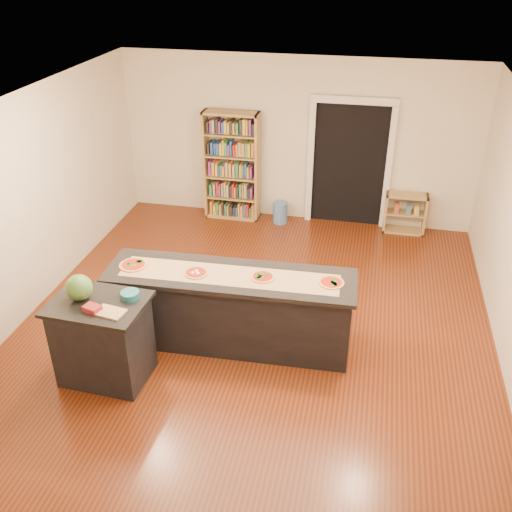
% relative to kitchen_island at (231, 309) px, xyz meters
% --- Properties ---
extents(room, '(6.00, 7.00, 2.80)m').
position_rel_kitchen_island_xyz_m(room, '(0.22, 0.25, 0.91)').
color(room, beige).
rests_on(room, ground).
extents(doorway, '(1.40, 0.09, 2.21)m').
position_rel_kitchen_island_xyz_m(doorway, '(1.12, 3.71, 0.71)').
color(doorway, black).
rests_on(doorway, room).
extents(kitchen_island, '(2.95, 0.80, 0.97)m').
position_rel_kitchen_island_xyz_m(kitchen_island, '(0.00, 0.00, 0.00)').
color(kitchen_island, black).
rests_on(kitchen_island, ground).
extents(side_counter, '(1.02, 0.75, 1.01)m').
position_rel_kitchen_island_xyz_m(side_counter, '(-1.23, -0.91, 0.02)').
color(side_counter, black).
rests_on(side_counter, ground).
extents(bookshelf, '(0.95, 0.34, 1.89)m').
position_rel_kitchen_island_xyz_m(bookshelf, '(-0.87, 3.53, 0.46)').
color(bookshelf, tan).
rests_on(bookshelf, ground).
extents(low_shelf, '(0.69, 0.29, 0.69)m').
position_rel_kitchen_island_xyz_m(low_shelf, '(2.12, 3.55, -0.15)').
color(low_shelf, tan).
rests_on(low_shelf, ground).
extents(waste_bin, '(0.26, 0.26, 0.38)m').
position_rel_kitchen_island_xyz_m(waste_bin, '(0.01, 3.46, -0.30)').
color(waste_bin, '#4F76B1').
rests_on(waste_bin, ground).
extents(kraft_paper, '(2.58, 0.55, 0.00)m').
position_rel_kitchen_island_xyz_m(kraft_paper, '(0.00, -0.02, 0.49)').
color(kraft_paper, '#A87F56').
rests_on(kraft_paper, kitchen_island).
extents(watermelon, '(0.29, 0.29, 0.29)m').
position_rel_kitchen_island_xyz_m(watermelon, '(-1.43, -0.88, 0.66)').
color(watermelon, '#144214').
rests_on(watermelon, side_counter).
extents(cutting_board, '(0.33, 0.25, 0.02)m').
position_rel_kitchen_island_xyz_m(cutting_board, '(-1.01, -1.07, 0.53)').
color(cutting_board, tan).
rests_on(cutting_board, side_counter).
extents(package_red, '(0.20, 0.17, 0.06)m').
position_rel_kitchen_island_xyz_m(package_red, '(-1.20, -1.07, 0.55)').
color(package_red, maroon).
rests_on(package_red, side_counter).
extents(package_teal, '(0.20, 0.20, 0.08)m').
position_rel_kitchen_island_xyz_m(package_teal, '(-0.91, -0.76, 0.56)').
color(package_teal, '#195966').
rests_on(package_teal, side_counter).
extents(pizza_a, '(0.32, 0.32, 0.02)m').
position_rel_kitchen_island_xyz_m(pizza_a, '(-1.18, -0.05, 0.50)').
color(pizza_a, tan).
rests_on(pizza_a, kitchen_island).
extents(pizza_b, '(0.30, 0.30, 0.02)m').
position_rel_kitchen_island_xyz_m(pizza_b, '(-0.39, -0.06, 0.50)').
color(pizza_b, tan).
rests_on(pizza_b, kitchen_island).
extents(pizza_c, '(0.29, 0.29, 0.02)m').
position_rel_kitchen_island_xyz_m(pizza_c, '(0.39, 0.01, 0.50)').
color(pizza_c, tan).
rests_on(pizza_c, kitchen_island).
extents(pizza_d, '(0.31, 0.31, 0.02)m').
position_rel_kitchen_island_xyz_m(pizza_d, '(1.18, 0.05, 0.50)').
color(pizza_d, tan).
rests_on(pizza_d, kitchen_island).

